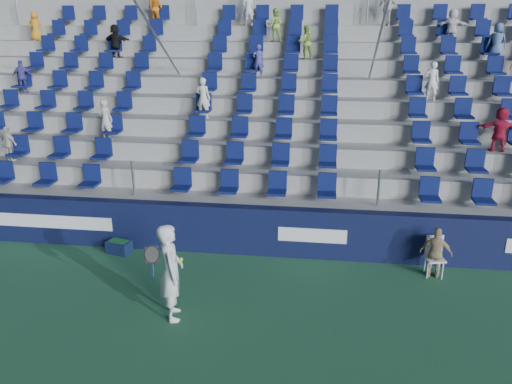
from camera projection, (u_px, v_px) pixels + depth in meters
ground at (226, 327)px, 9.22m from camera, size 70.00×70.00×0.00m
sponsor_wall at (250, 230)px, 11.98m from camera, size 24.00×0.32×1.20m
grandstand at (272, 125)px, 16.25m from camera, size 24.00×8.17×6.63m
tennis_player at (171, 272)px, 9.25m from camera, size 0.73×0.80×1.90m
line_judge_chair at (434, 253)px, 11.01m from camera, size 0.46×0.47×0.89m
line_judge at (436, 253)px, 10.86m from camera, size 0.73×0.43×1.16m
ball_bin at (119, 246)px, 12.13m from camera, size 0.63×0.48×0.31m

